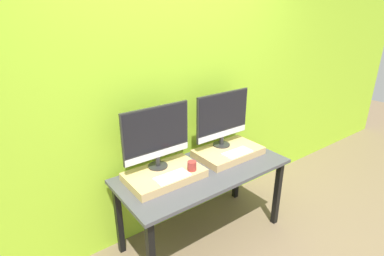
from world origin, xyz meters
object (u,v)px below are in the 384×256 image
at_px(keyboard_left, 172,177).
at_px(monitor_right, 223,117).
at_px(monitor_left, 157,135).
at_px(keyboard_right, 237,152).
at_px(mug, 192,166).

height_order(keyboard_left, monitor_right, monitor_right).
relative_size(monitor_left, monitor_right, 1.00).
xyz_separation_m(monitor_left, monitor_right, (0.70, 0.00, 0.00)).
bearing_deg(keyboard_left, monitor_right, 16.86).
xyz_separation_m(monitor_left, keyboard_left, (-0.00, -0.21, -0.28)).
distance_m(monitor_left, keyboard_left, 0.35).
bearing_deg(keyboard_right, monitor_right, 90.00).
height_order(mug, keyboard_right, mug).
relative_size(mug, monitor_right, 0.13).
relative_size(keyboard_left, monitor_right, 0.47).
distance_m(keyboard_left, keyboard_right, 0.70).
height_order(monitor_left, keyboard_left, monitor_left).
relative_size(monitor_left, keyboard_left, 2.12).
xyz_separation_m(monitor_left, keyboard_right, (0.70, -0.21, -0.28)).
distance_m(keyboard_left, monitor_right, 0.78).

